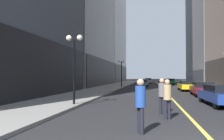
{
  "coord_description": "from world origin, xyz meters",
  "views": [
    {
      "loc": [
        -1.75,
        -5.55,
        1.88
      ],
      "look_at": [
        -9.34,
        37.05,
        3.07
      ],
      "focal_mm": 34.61,
      "sensor_mm": 36.0,
      "label": 1
    }
  ],
  "objects": [
    {
      "name": "building_right_far",
      "position": [
        17.24,
        60.0,
        14.24
      ],
      "size": [
        13.69,
        26.0,
        28.59
      ],
      "color": "gray",
      "rests_on": "ground"
    },
    {
      "name": "ground_plane",
      "position": [
        0.0,
        35.0,
        0.0
      ],
      "size": [
        200.0,
        200.0,
        0.0
      ],
      "primitive_type": "plane",
      "color": "#262628"
    },
    {
      "name": "pedestrian_in_grey_suit",
      "position": [
        -1.19,
        5.4,
        1.03
      ],
      "size": [
        0.41,
        0.41,
        1.76
      ],
      "color": "black",
      "rests_on": "ground"
    },
    {
      "name": "lane_centre_stripe",
      "position": [
        0.0,
        35.0,
        0.0
      ],
      "size": [
        0.16,
        70.0,
        0.01
      ],
      "primitive_type": "cube",
      "color": "#E5D64C",
      "rests_on": "ground"
    },
    {
      "name": "sidewalk_left",
      "position": [
        -8.25,
        35.0,
        0.07
      ],
      "size": [
        4.5,
        78.0,
        0.15
      ],
      "primitive_type": "cube",
      "color": "gray",
      "rests_on": "ground"
    },
    {
      "name": "sidewalk_right",
      "position": [
        8.25,
        35.0,
        0.07
      ],
      "size": [
        4.5,
        78.0,
        0.15
      ],
      "primitive_type": "cube",
      "color": "gray",
      "rests_on": "ground"
    },
    {
      "name": "street_lamp_left_near",
      "position": [
        -6.4,
        7.18,
        3.26
      ],
      "size": [
        1.06,
        0.36,
        4.43
      ],
      "color": "black",
      "rests_on": "ground"
    },
    {
      "name": "pedestrian_in_blue_hoodie",
      "position": [
        -2.07,
        1.56,
        1.05
      ],
      "size": [
        0.47,
        0.47,
        1.79
      ],
      "color": "black",
      "rests_on": "ground"
    },
    {
      "name": "street_lamp_left_far",
      "position": [
        -6.4,
        29.38,
        3.26
      ],
      "size": [
        1.06,
        0.36,
        4.43
      ],
      "color": "black",
      "rests_on": "ground"
    },
    {
      "name": "pedestrian_in_tan_trench",
      "position": [
        -1.03,
        4.16,
        1.01
      ],
      "size": [
        0.43,
        0.43,
        1.74
      ],
      "color": "black",
      "rests_on": "ground"
    },
    {
      "name": "car_maroon",
      "position": [
        3.07,
        15.99,
        0.72
      ],
      "size": [
        2.01,
        4.56,
        1.32
      ],
      "color": "maroon",
      "rests_on": "ground"
    },
    {
      "name": "car_blue",
      "position": [
        2.68,
        9.12,
        0.72
      ],
      "size": [
        1.94,
        4.77,
        1.32
      ],
      "color": "navy",
      "rests_on": "ground"
    },
    {
      "name": "car_silver",
      "position": [
        -2.38,
        50.26,
        0.72
      ],
      "size": [
        1.9,
        4.76,
        1.32
      ],
      "color": "#B7B7BC",
      "rests_on": "ground"
    },
    {
      "name": "car_yellow",
      "position": [
        2.81,
        22.77,
        0.72
      ],
      "size": [
        1.93,
        4.54,
        1.32
      ],
      "color": "yellow",
      "rests_on": "ground"
    },
    {
      "name": "car_grey",
      "position": [
        -3.09,
        33.08,
        0.72
      ],
      "size": [
        1.98,
        4.73,
        1.32
      ],
      "color": "slate",
      "rests_on": "ground"
    },
    {
      "name": "car_green",
      "position": [
        2.39,
        42.91,
        0.72
      ],
      "size": [
        1.94,
        4.49,
        1.32
      ],
      "color": "#196038",
      "rests_on": "ground"
    }
  ]
}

